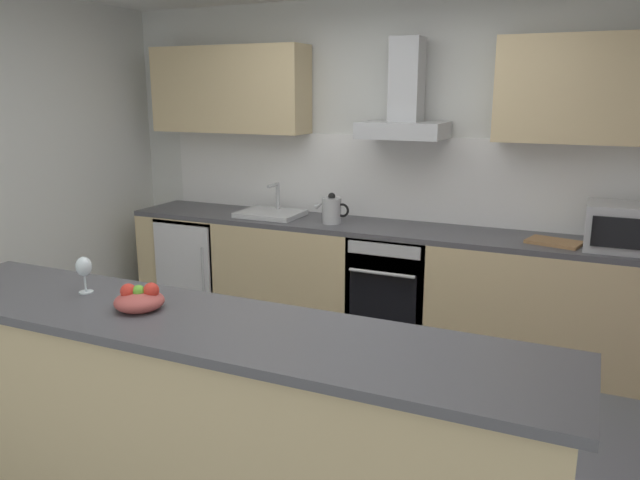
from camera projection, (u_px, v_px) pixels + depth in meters
The scene contains 15 objects.
ground at pixel (291, 438), 3.48m from camera, with size 5.89×4.82×0.02m, color slate.
wall_back at pixel (401, 168), 4.91m from camera, with size 5.89×0.12×2.60m, color silver.
backsplash_tile at pixel (398, 178), 4.87m from camera, with size 4.15×0.02×0.66m, color white.
counter_back at pixel (383, 283), 4.78m from camera, with size 4.30×0.60×0.90m.
counter_island at pixel (207, 421), 2.72m from camera, with size 3.09×0.64×0.96m.
upper_cabinets at pixel (394, 90), 4.57m from camera, with size 4.24×0.32×0.70m.
oven at pixel (394, 284), 4.71m from camera, with size 0.60×0.62×0.80m.
refrigerator at pixel (202, 263), 5.42m from camera, with size 0.58×0.60×0.85m.
microwave at pixel (628, 228), 3.93m from camera, with size 0.50×0.38×0.30m.
sink at pixel (271, 213), 5.04m from camera, with size 0.50×0.40×0.26m.
kettle at pixel (332, 210), 4.76m from camera, with size 0.29×0.15×0.24m.
range_hood at pixel (405, 107), 4.51m from camera, with size 0.62×0.45×0.72m.
wine_glass at pixel (84, 268), 2.93m from camera, with size 0.08×0.08×0.18m.
fruit_bowl at pixel (139, 300), 2.73m from camera, with size 0.22×0.22×0.13m.
chopping_board at pixel (554, 242), 4.14m from camera, with size 0.34×0.22×0.02m, color #9E7247.
Camera 1 is at (1.43, -2.77, 1.90)m, focal length 34.57 mm.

